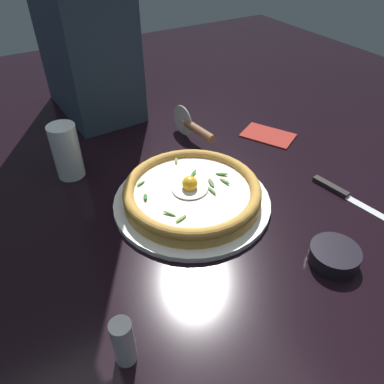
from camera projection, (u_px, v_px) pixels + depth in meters
ground_plane at (177, 202)px, 0.84m from camera, size 2.40×2.40×0.03m
pizza_plate at (192, 201)px, 0.82m from camera, size 0.34×0.34×0.01m
pizza at (192, 192)px, 0.80m from camera, size 0.30×0.30×0.06m
side_bowl at (334, 255)px, 0.68m from camera, size 0.09×0.09×0.03m
pizza_cutter at (194, 128)px, 1.00m from camera, size 0.04×0.17×0.08m
table_knife at (342, 193)px, 0.84m from camera, size 0.05×0.21×0.01m
drinking_glass at (67, 155)px, 0.87m from camera, size 0.06×0.06×0.13m
folded_napkin at (268, 135)px, 1.05m from camera, size 0.15×0.17×0.01m
pepper_shaker at (123, 342)px, 0.52m from camera, size 0.03×0.03×0.09m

